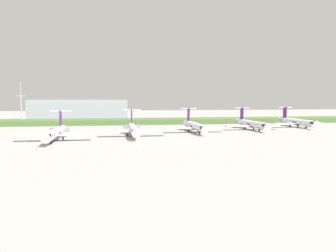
# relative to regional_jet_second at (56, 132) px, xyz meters

# --- Properties ---
(ground_plane) EXTENTS (500.00, 500.00, 0.00)m
(ground_plane) POSITION_rel_regional_jet_second_xyz_m (37.31, 18.65, -2.54)
(ground_plane) COLOR #9E9B96
(grass_berm) EXTENTS (320.00, 20.00, 2.51)m
(grass_berm) POSITION_rel_regional_jet_second_xyz_m (37.31, 66.20, -1.28)
(grass_berm) COLOR #4C6B38
(grass_berm) RESTS_ON ground
(regional_jet_second) EXTENTS (22.81, 31.00, 9.00)m
(regional_jet_second) POSITION_rel_regional_jet_second_xyz_m (0.00, 0.00, 0.00)
(regional_jet_second) COLOR white
(regional_jet_second) RESTS_ON ground
(regional_jet_third) EXTENTS (22.81, 31.00, 9.00)m
(regional_jet_third) POSITION_rel_regional_jet_second_xyz_m (24.43, 8.40, 0.00)
(regional_jet_third) COLOR white
(regional_jet_third) RESTS_ON ground
(regional_jet_fourth) EXTENTS (22.81, 31.00, 9.00)m
(regional_jet_fourth) POSITION_rel_regional_jet_second_xyz_m (48.58, 18.32, 0.00)
(regional_jet_fourth) COLOR white
(regional_jet_fourth) RESTS_ON ground
(regional_jet_fifth) EXTENTS (22.81, 31.00, 9.00)m
(regional_jet_fifth) POSITION_rel_regional_jet_second_xyz_m (74.69, 25.19, 0.00)
(regional_jet_fifth) COLOR white
(regional_jet_fifth) RESTS_ON ground
(regional_jet_sixth) EXTENTS (22.81, 31.00, 9.00)m
(regional_jet_sixth) POSITION_rel_regional_jet_second_xyz_m (100.22, 33.93, 0.00)
(regional_jet_sixth) COLOR white
(regional_jet_sixth) RESTS_ON ground
(antenna_mast) EXTENTS (4.40, 0.50, 21.98)m
(antenna_mast) POSITION_rel_regional_jet_second_xyz_m (-26.98, 66.31, 6.61)
(antenna_mast) COLOR #B2B2B7
(antenna_mast) RESTS_ON ground
(distant_hangar) EXTENTS (54.68, 20.69, 12.32)m
(distant_hangar) POSITION_rel_regional_jet_second_xyz_m (-1.85, 93.25, 3.63)
(distant_hangar) COLOR #9EA3AD
(distant_hangar) RESTS_ON ground
(safety_cone_front_marker) EXTENTS (0.44, 0.44, 0.55)m
(safety_cone_front_marker) POSITION_rel_regional_jet_second_xyz_m (-1.46, -19.39, -2.26)
(safety_cone_front_marker) COLOR orange
(safety_cone_front_marker) RESTS_ON ground
(safety_cone_mid_marker) EXTENTS (0.44, 0.44, 0.55)m
(safety_cone_mid_marker) POSITION_rel_regional_jet_second_xyz_m (1.84, -18.87, -2.26)
(safety_cone_mid_marker) COLOR orange
(safety_cone_mid_marker) RESTS_ON ground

